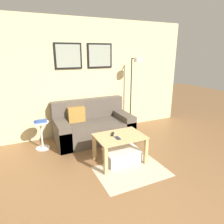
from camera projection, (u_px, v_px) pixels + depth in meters
The scene contains 10 objects.
wall_back at pixel (75, 79), 4.40m from camera, with size 5.60×0.09×2.55m.
area_rug at pixel (132, 171), 3.22m from camera, with size 1.12×0.79×0.01m, color #C1B299.
couch at pixel (93, 126), 4.39m from camera, with size 1.64×0.88×0.83m.
coffee_table at pixel (120, 141), 3.42m from camera, with size 0.82×0.58×0.49m.
storage_bin at pixel (122, 155), 3.49m from camera, with size 0.61×0.40×0.22m.
floor_lamp at pixel (134, 87), 4.70m from camera, with size 0.27×0.48×1.72m.
side_table at pixel (41, 133), 3.90m from camera, with size 0.32×0.32×0.56m.
book_stack at pixel (41, 121), 3.82m from camera, with size 0.23×0.19×0.04m.
remote_control at pixel (113, 134), 3.43m from camera, with size 0.04×0.15×0.02m, color black.
cell_phone at pixel (118, 138), 3.29m from camera, with size 0.07×0.14×0.01m, color #1E2338.
Camera 1 is at (-1.13, -1.16, 1.85)m, focal length 32.00 mm.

